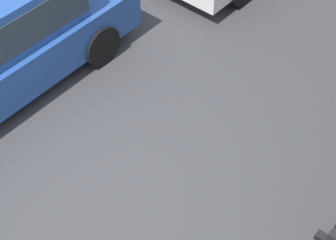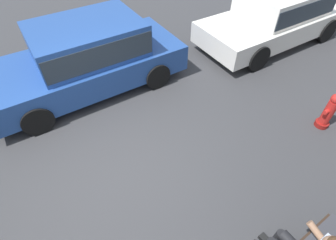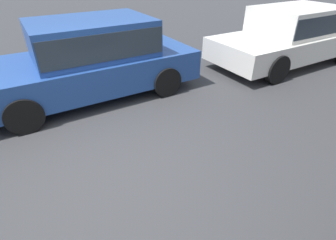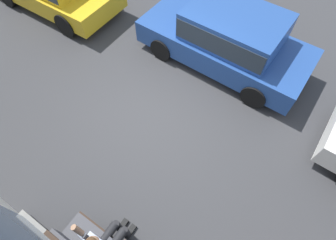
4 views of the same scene
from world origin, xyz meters
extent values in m
plane|color=#38383A|center=(0.00, 0.00, 0.00)|extent=(60.00, 60.00, 0.00)
cylinder|color=#332319|center=(-1.85, 2.61, 0.20)|extent=(0.07, 0.07, 0.40)
cylinder|color=#A37556|center=(-1.35, 2.60, 0.78)|extent=(0.08, 0.27, 0.17)
cube|color=white|center=(-5.62, -1.56, 0.52)|extent=(4.44, 1.92, 0.54)
cube|color=white|center=(-5.79, -1.56, 1.11)|extent=(2.34, 1.63, 0.64)
cube|color=#28333D|center=(-5.79, -1.56, 1.11)|extent=(2.29, 1.66, 0.45)
cylinder|color=black|center=(-4.23, -0.79, 0.33)|extent=(0.66, 0.21, 0.66)
cylinder|color=black|center=(-4.29, -2.45, 0.33)|extent=(0.66, 0.21, 0.66)
cylinder|color=black|center=(-6.94, -0.67, 0.33)|extent=(0.66, 0.21, 0.66)
cylinder|color=black|center=(-7.01, -2.34, 0.33)|extent=(0.66, 0.21, 0.66)
cube|color=#23478E|center=(-0.49, -2.51, 0.53)|extent=(4.36, 1.97, 0.60)
cube|color=#23478E|center=(-0.66, -2.51, 1.16)|extent=(2.29, 1.68, 0.68)
cube|color=#28333D|center=(-0.66, -2.51, 1.16)|extent=(2.25, 1.71, 0.47)
cylinder|color=black|center=(0.88, -1.70, 0.31)|extent=(0.62, 0.20, 0.61)
cylinder|color=black|center=(0.81, -3.43, 0.31)|extent=(0.62, 0.20, 0.61)
cylinder|color=black|center=(-1.78, -1.60, 0.31)|extent=(0.62, 0.20, 0.61)
cylinder|color=black|center=(-1.85, -3.33, 0.31)|extent=(0.62, 0.20, 0.61)
cylinder|color=maroon|center=(-3.86, 1.34, 0.05)|extent=(0.26, 0.26, 0.10)
cylinder|color=red|center=(-3.86, 1.34, 0.38)|extent=(0.19, 0.19, 0.55)
cylinder|color=red|center=(-4.00, 1.34, 0.46)|extent=(0.10, 0.08, 0.08)
cylinder|color=red|center=(-3.72, 1.34, 0.46)|extent=(0.10, 0.08, 0.08)
camera|label=1|loc=(2.02, 2.60, 5.03)|focal=55.00mm
camera|label=2|loc=(0.77, 2.60, 3.90)|focal=28.00mm
camera|label=3|loc=(0.89, 2.60, 2.46)|focal=28.00mm
camera|label=4|loc=(-2.19, 2.60, 5.14)|focal=28.00mm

